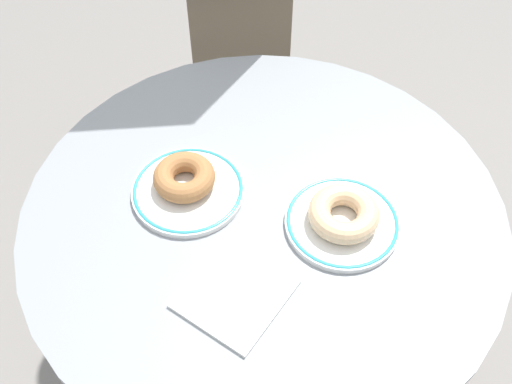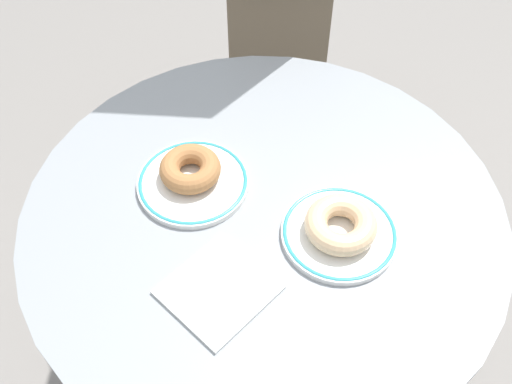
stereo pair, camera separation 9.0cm
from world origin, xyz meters
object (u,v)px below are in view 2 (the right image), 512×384
object	(u,v)px
cafe_table	(262,281)
plate_left	(193,182)
donut_cinnamon	(190,169)
paper_napkin	(218,290)
donut_glazed	(341,224)
plate_right	(339,233)

from	to	relation	value
cafe_table	plate_left	bearing A→B (deg)	-172.99
donut_cinnamon	paper_napkin	size ratio (longest dim) A/B	0.72
donut_glazed	cafe_table	bearing A→B (deg)	-173.16
plate_right	donut_glazed	bearing A→B (deg)	0.00
cafe_table	donut_glazed	size ratio (longest dim) A/B	7.03
plate_left	donut_glazed	world-z (taller)	donut_glazed
cafe_table	plate_left	size ratio (longest dim) A/B	4.22
cafe_table	plate_left	distance (m)	0.26
cafe_table	paper_napkin	bearing A→B (deg)	-83.46
paper_napkin	donut_cinnamon	bearing A→B (deg)	134.97
plate_left	donut_cinnamon	xyz separation A→B (m)	(-0.01, 0.01, 0.02)
plate_left	donut_glazed	bearing A→B (deg)	6.92
paper_napkin	plate_right	bearing A→B (deg)	58.71
plate_left	paper_napkin	distance (m)	0.20
cafe_table	donut_cinnamon	bearing A→B (deg)	-176.14
cafe_table	donut_glazed	xyz separation A→B (m)	(0.12, 0.01, 0.25)
cafe_table	donut_glazed	world-z (taller)	donut_glazed
cafe_table	plate_right	size ratio (longest dim) A/B	4.32
donut_glazed	paper_napkin	size ratio (longest dim) A/B	0.79
cafe_table	donut_cinnamon	world-z (taller)	donut_cinnamon
donut_cinnamon	donut_glazed	world-z (taller)	donut_glazed
donut_glazed	paper_napkin	xyz separation A→B (m)	(-0.11, -0.17, -0.03)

